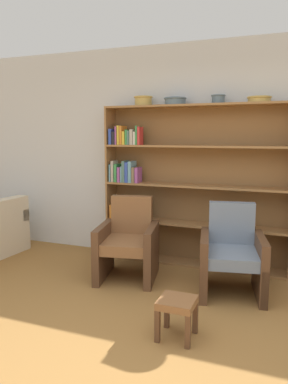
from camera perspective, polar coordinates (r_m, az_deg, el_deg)
ground_plane at (r=2.81m, az=-2.11°, el=-26.55°), size 24.00×24.00×0.00m
wall_back at (r=4.76m, az=10.09°, el=5.56°), size 12.00×0.06×2.75m
bookshelf at (r=4.72m, az=5.26°, el=0.63°), size 2.30×0.30×1.98m
bowl_stoneware at (r=4.82m, az=-0.11°, el=13.77°), size 0.24×0.24×0.12m
bowl_cream at (r=4.68m, az=4.77°, el=13.70°), size 0.28×0.28×0.09m
bowl_brass at (r=4.56m, az=11.26°, el=13.78°), size 0.17×0.17×0.10m
bowl_copper at (r=4.50m, az=17.16°, el=13.39°), size 0.27×0.27×0.07m
armchair_leather at (r=4.32m, az=-2.41°, el=-7.77°), size 0.76×0.80×0.91m
armchair_cushioned at (r=4.02m, az=13.23°, el=-9.28°), size 0.76×0.79×0.91m
footstool at (r=3.15m, az=5.05°, el=-17.12°), size 0.29×0.29×0.33m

